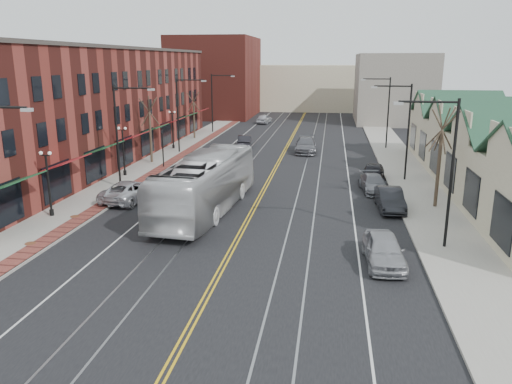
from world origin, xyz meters
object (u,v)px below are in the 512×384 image
(transit_bus, at_px, (206,184))
(parked_car_b, at_px, (390,199))
(parked_suv, at_px, (130,191))
(parked_car_d, at_px, (373,173))
(parked_car_c, at_px, (373,184))
(parked_car_a, at_px, (384,250))

(transit_bus, bearing_deg, parked_car_b, -164.60)
(parked_car_b, bearing_deg, transit_bus, -172.41)
(parked_suv, bearing_deg, transit_bus, 170.54)
(parked_suv, height_order, parked_car_d, parked_car_d)
(transit_bus, relative_size, parked_suv, 2.54)
(transit_bus, distance_m, parked_car_c, 13.73)
(parked_car_d, bearing_deg, transit_bus, -130.49)
(transit_bus, distance_m, parked_car_b, 12.65)
(parked_car_d, bearing_deg, parked_suv, -146.42)
(parked_car_b, xyz_separation_m, parked_car_d, (-0.51, 8.38, 0.00))
(parked_suv, xyz_separation_m, parked_car_a, (17.27, -9.32, 0.03))
(parked_car_c, bearing_deg, parked_car_b, -87.88)
(parked_car_c, height_order, parked_car_d, parked_car_d)
(parked_car_a, distance_m, parked_car_b, 9.89)
(parked_car_b, height_order, parked_car_d, parked_car_d)
(transit_bus, distance_m, parked_suv, 6.59)
(transit_bus, bearing_deg, parked_car_a, 150.70)
(parked_car_a, bearing_deg, parked_car_c, 84.47)
(parked_car_a, xyz_separation_m, parked_car_d, (0.82, 18.18, -0.02))
(parked_car_a, height_order, parked_car_d, parked_car_a)
(parked_car_b, distance_m, parked_car_d, 8.39)
(parked_car_d, bearing_deg, parked_car_b, -79.01)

